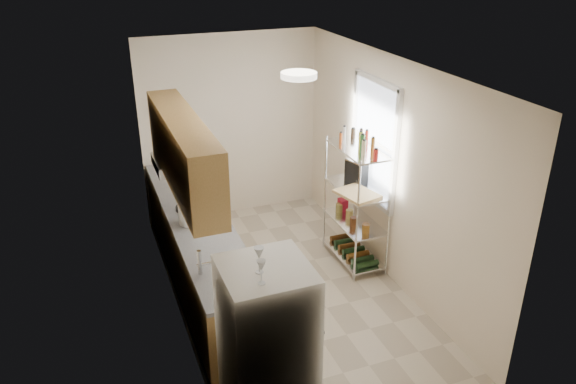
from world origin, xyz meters
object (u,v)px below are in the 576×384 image
at_px(espresso_machine, 357,171).
at_px(refrigerator, 267,354).
at_px(frying_pan_large, 186,208).
at_px(rice_cooker, 191,213).
at_px(cutting_board, 357,194).

bearing_deg(espresso_machine, refrigerator, -148.76).
distance_m(frying_pan_large, espresso_machine, 2.07).
bearing_deg(espresso_machine, rice_cooker, 164.78).
xyz_separation_m(rice_cooker, frying_pan_large, (0.00, 0.33, -0.09)).
xyz_separation_m(rice_cooker, espresso_machine, (2.05, 0.12, 0.14)).
distance_m(refrigerator, rice_cooker, 2.19).
height_order(frying_pan_large, cutting_board, cutting_board).
xyz_separation_m(refrigerator, rice_cooker, (-0.11, 2.17, 0.22)).
distance_m(rice_cooker, cutting_board, 1.90).
bearing_deg(rice_cooker, frying_pan_large, 89.26).
xyz_separation_m(refrigerator, frying_pan_large, (-0.11, 2.50, 0.13)).
bearing_deg(espresso_machine, cutting_board, -133.54).
height_order(refrigerator, cutting_board, refrigerator).
height_order(rice_cooker, cutting_board, rice_cooker).
bearing_deg(frying_pan_large, rice_cooker, -96.50).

